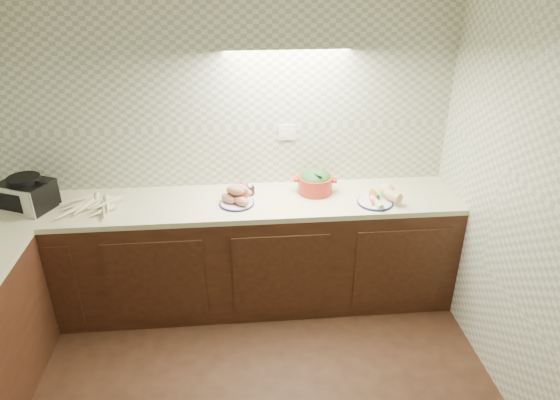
{
  "coord_description": "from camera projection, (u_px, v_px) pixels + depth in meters",
  "views": [
    {
      "loc": [
        0.17,
        -1.79,
        2.57
      ],
      "look_at": [
        0.45,
        1.25,
        1.02
      ],
      "focal_mm": 32.0,
      "sensor_mm": 36.0,
      "label": 1
    }
  ],
  "objects": [
    {
      "name": "room",
      "position": [
        197.0,
        210.0,
        2.01
      ],
      "size": [
        3.6,
        3.6,
        2.6
      ],
      "color": "black",
      "rests_on": "ground"
    },
    {
      "name": "counter",
      "position": [
        107.0,
        331.0,
        3.09
      ],
      "size": [
        3.6,
        3.6,
        0.9
      ],
      "color": "black",
      "rests_on": "ground"
    },
    {
      "name": "toaster_oven",
      "position": [
        26.0,
        194.0,
        3.53
      ],
      "size": [
        0.42,
        0.38,
        0.24
      ],
      "rotation": [
        0.0,
        0.0,
        -0.42
      ],
      "color": "black",
      "rests_on": "counter"
    },
    {
      "name": "parsnip_pile",
      "position": [
        92.0,
        205.0,
        3.56
      ],
      "size": [
        0.29,
        0.4,
        0.07
      ],
      "color": "beige",
      "rests_on": "counter"
    },
    {
      "name": "sweet_potato_plate",
      "position": [
        237.0,
        196.0,
        3.61
      ],
      "size": [
        0.26,
        0.25,
        0.15
      ],
      "rotation": [
        0.0,
        0.0,
        -0.43
      ],
      "color": "#101041",
      "rests_on": "counter"
    },
    {
      "name": "onion_bowl",
      "position": [
        245.0,
        189.0,
        3.77
      ],
      "size": [
        0.13,
        0.13,
        0.1
      ],
      "color": "black",
      "rests_on": "counter"
    },
    {
      "name": "dutch_oven",
      "position": [
        315.0,
        182.0,
        3.77
      ],
      "size": [
        0.33,
        0.3,
        0.18
      ],
      "rotation": [
        0.0,
        0.0,
        -0.15
      ],
      "color": "#AA2317",
      "rests_on": "counter"
    },
    {
      "name": "veg_plate",
      "position": [
        380.0,
        196.0,
        3.66
      ],
      "size": [
        0.33,
        0.34,
        0.12
      ],
      "rotation": [
        0.0,
        0.0,
        0.43
      ],
      "color": "#101041",
      "rests_on": "counter"
    }
  ]
}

